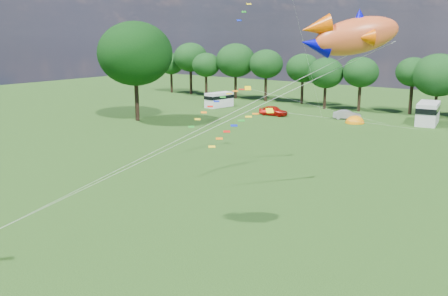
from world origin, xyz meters
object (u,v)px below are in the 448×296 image
Objects in this scene: campervan_a at (219,99)px; campervan_c at (428,112)px; big_tree at (135,54)px; tent_orange at (355,123)px; car_b at (347,115)px; fish_kite at (349,36)px; car_a at (273,111)px.

campervan_c is (31.36, 4.24, 0.29)m from campervan_a.
tent_orange is at bearing 33.14° from big_tree.
campervan_a reaches higher than tent_orange.
big_tree is at bearing 105.72° from car_b.
tent_orange is (2.08, -2.20, -0.61)m from car_b.
tent_orange is at bearing 113.09° from campervan_c.
tent_orange is 0.69× the size of fish_kite.
big_tree reaches higher than tent_orange.
car_a reaches higher than car_b.
fish_kite reaches higher than campervan_a.
tent_orange is at bearing -87.19° from car_a.
car_b is 0.58× the size of campervan_c.
big_tree is 3.11× the size of car_a.
campervan_a is 1.83× the size of tent_orange.
car_a is 12.02m from tent_orange.
car_b is 10.41m from campervan_c.
car_b is at bearing -77.16° from campervan_a.
campervan_c is at bearing 64.95° from fish_kite.
campervan_c is at bearing -75.48° from car_a.
tent_orange is 47.79m from fish_kite.
campervan_a is 1.25× the size of fish_kite.
campervan_a is at bearing 86.25° from big_tree.
big_tree is 21.17m from car_a.
car_a is 20.81m from campervan_c.
campervan_a is at bearing 70.37° from car_b.
campervan_a is at bearing 76.84° from car_a.
tent_orange is at bearing -82.85° from campervan_a.
fish_kite is at bearing -128.11° from campervan_a.
fish_kite reaches higher than tent_orange.
car_b is 1.30× the size of tent_orange.
fish_kite is (17.10, -43.10, 11.59)m from tent_orange.
car_b is at bearing 96.42° from campervan_c.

